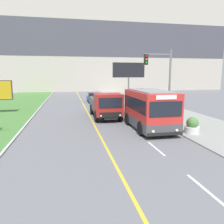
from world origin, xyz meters
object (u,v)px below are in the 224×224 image
billboard_large (129,71)px  planter_round_far (130,100)px  planter_round_near (192,126)px  dump_truck (106,106)px  traffic_light_mast (163,78)px  planter_round_second (161,113)px  planter_round_third (142,106)px  car_distant (93,97)px  city_bus (150,110)px

billboard_large → planter_round_far: 9.45m
planter_round_near → dump_truck: bearing=127.3°
traffic_light_mast → planter_round_second: traffic_light_mast is taller
planter_round_near → planter_round_third: 10.48m
traffic_light_mast → planter_round_third: size_ratio=5.25×
planter_round_near → planter_round_far: (-0.04, 15.72, 0.03)m
car_distant → planter_round_third: size_ratio=3.71×
planter_round_far → car_distant: bearing=139.0°
dump_truck → planter_round_third: dump_truck is taller
dump_truck → planter_round_second: (4.97, -1.28, -0.62)m
traffic_light_mast → planter_round_third: bearing=82.7°
planter_round_near → planter_round_far: planter_round_far is taller
planter_round_second → planter_round_third: planter_round_second is taller
dump_truck → planter_round_near: (4.97, -6.52, -0.65)m
dump_truck → traffic_light_mast: (3.92, -3.60, 2.63)m
planter_round_second → dump_truck: bearing=165.6°
city_bus → planter_round_third: size_ratio=4.88×
city_bus → planter_round_far: size_ratio=4.69×
planter_round_third → billboard_large: bearing=81.0°
city_bus → car_distant: size_ratio=1.31×
car_distant → planter_round_far: (4.63, -4.03, -0.08)m
car_distant → planter_round_second: (4.67, -14.51, -0.08)m
billboard_large → planter_round_far: billboard_large is taller
city_bus → traffic_light_mast: (1.39, 1.03, 2.35)m
planter_round_second → planter_round_far: size_ratio=1.00×
billboard_large → planter_round_second: size_ratio=5.14×
city_bus → planter_round_third: 8.96m
car_distant → planter_round_third: 10.34m
traffic_light_mast → planter_round_second: 4.13m
car_distant → planter_round_far: car_distant is taller
car_distant → billboard_large: billboard_large is taller
city_bus → planter_round_near: size_ratio=4.92×
planter_round_near → car_distant: bearing=103.3°
billboard_large → planter_round_near: 24.41m
traffic_light_mast → planter_round_second: bearing=65.8°
car_distant → planter_round_third: (4.59, -9.27, -0.10)m
car_distant → traffic_light_mast: 17.51m
dump_truck → car_distant: (0.30, 13.23, -0.54)m
city_bus → traffic_light_mast: size_ratio=0.93×
city_bus → billboard_large: billboard_large is taller
planter_round_far → billboard_large: bearing=75.7°
car_distant → planter_round_near: (4.67, -19.75, -0.11)m
billboard_large → planter_round_far: size_ratio=5.16×
billboard_large → planter_round_far: (-2.09, -8.24, -4.13)m
planter_round_third → planter_round_far: size_ratio=0.96×
car_distant → dump_truck: bearing=-91.3°
car_distant → planter_round_near: size_ratio=3.75×
dump_truck → billboard_large: (7.03, 17.44, 3.51)m
dump_truck → planter_round_far: (4.94, 9.20, -0.62)m
planter_round_far → planter_round_near: bearing=-89.9°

